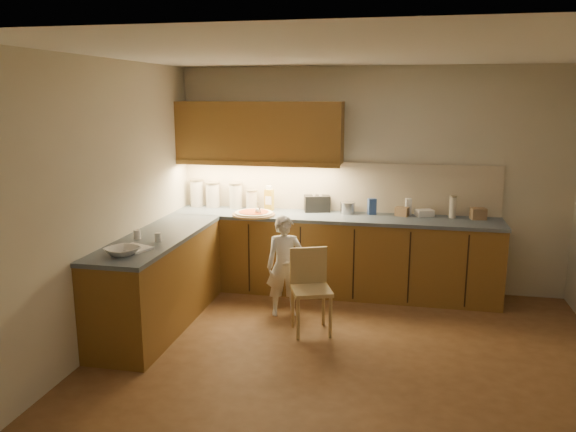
{
  "coord_description": "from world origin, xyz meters",
  "views": [
    {
      "loc": [
        0.41,
        -4.56,
        2.27
      ],
      "look_at": [
        -0.8,
        1.2,
        1.0
      ],
      "focal_mm": 35.0,
      "sensor_mm": 36.0,
      "label": 1
    }
  ],
  "objects_px": {
    "child": "(285,266)",
    "toaster": "(317,203)",
    "oil_jug": "(269,199)",
    "pizza_on_board": "(254,214)",
    "wooden_chair": "(310,284)"
  },
  "relations": [
    {
      "from": "pizza_on_board",
      "to": "toaster",
      "type": "height_order",
      "value": "toaster"
    },
    {
      "from": "wooden_chair",
      "to": "toaster",
      "type": "bearing_deg",
      "value": 75.83
    },
    {
      "from": "oil_jug",
      "to": "toaster",
      "type": "distance_m",
      "value": 0.58
    },
    {
      "from": "wooden_chair",
      "to": "toaster",
      "type": "distance_m",
      "value": 1.44
    },
    {
      "from": "child",
      "to": "toaster",
      "type": "distance_m",
      "value": 1.11
    },
    {
      "from": "pizza_on_board",
      "to": "child",
      "type": "xyz_separation_m",
      "value": [
        0.49,
        -0.61,
        -0.41
      ]
    },
    {
      "from": "pizza_on_board",
      "to": "wooden_chair",
      "type": "xyz_separation_m",
      "value": [
        0.82,
        -0.95,
        -0.47
      ]
    },
    {
      "from": "pizza_on_board",
      "to": "wooden_chair",
      "type": "bearing_deg",
      "value": -49.19
    },
    {
      "from": "child",
      "to": "oil_jug",
      "type": "height_order",
      "value": "oil_jug"
    },
    {
      "from": "pizza_on_board",
      "to": "child",
      "type": "height_order",
      "value": "pizza_on_board"
    },
    {
      "from": "pizza_on_board",
      "to": "wooden_chair",
      "type": "distance_m",
      "value": 1.34
    },
    {
      "from": "child",
      "to": "oil_jug",
      "type": "xyz_separation_m",
      "value": [
        -0.39,
        0.94,
        0.53
      ]
    },
    {
      "from": "oil_jug",
      "to": "pizza_on_board",
      "type": "bearing_deg",
      "value": -106.98
    },
    {
      "from": "oil_jug",
      "to": "wooden_chair",
      "type": "bearing_deg",
      "value": -60.65
    },
    {
      "from": "oil_jug",
      "to": "child",
      "type": "bearing_deg",
      "value": -67.22
    }
  ]
}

